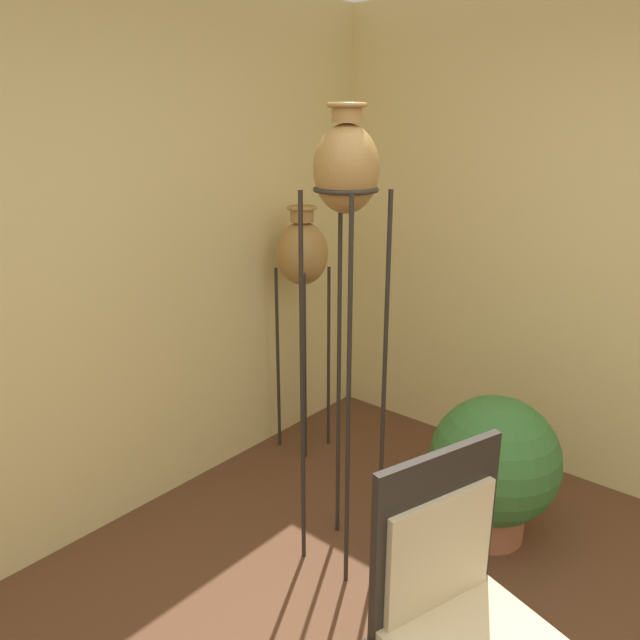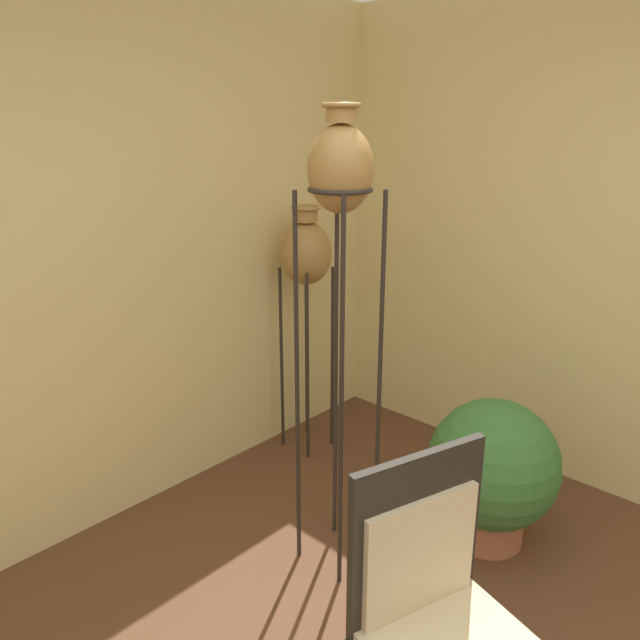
# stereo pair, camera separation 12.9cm
# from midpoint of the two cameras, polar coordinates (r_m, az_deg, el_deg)

# --- Properties ---
(wall_back) EXTENTS (8.39, 0.06, 2.70)m
(wall_back) POSITION_cam_midpoint_polar(r_m,az_deg,el_deg) (3.04, -25.26, 3.48)
(wall_back) COLOR beige
(wall_back) RESTS_ON ground_plane
(vase_stand_tall) EXTENTS (0.28, 0.28, 2.08)m
(vase_stand_tall) POSITION_cam_midpoint_polar(r_m,az_deg,el_deg) (2.54, 0.90, 11.78)
(vase_stand_tall) COLOR #28231E
(vase_stand_tall) RESTS_ON ground_plane
(vase_stand_medium) EXTENTS (0.30, 0.30, 1.54)m
(vase_stand_medium) POSITION_cam_midpoint_polar(r_m,az_deg,el_deg) (3.68, -2.63, 5.77)
(vase_stand_medium) COLOR #28231E
(vase_stand_medium) RESTS_ON ground_plane
(chair) EXTENTS (0.62, 0.59, 1.10)m
(chair) POSITION_cam_midpoint_polar(r_m,az_deg,el_deg) (2.09, 10.89, -24.40)
(chair) COLOR #28231E
(chair) RESTS_ON ground_plane
(potted_plant) EXTENTS (0.64, 0.64, 0.74)m
(potted_plant) POSITION_cam_midpoint_polar(r_m,az_deg,el_deg) (3.24, 14.50, -12.75)
(potted_plant) COLOR #B26647
(potted_plant) RESTS_ON ground_plane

